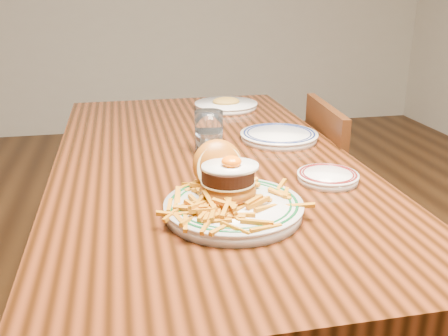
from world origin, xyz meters
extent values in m
cube|color=black|center=(0.00, 0.00, 0.72)|extent=(0.85, 1.60, 0.05)
cylinder|color=black|center=(-0.36, 0.74, 0.35)|extent=(0.07, 0.07, 0.70)
cylinder|color=black|center=(0.36, 0.74, 0.35)|extent=(0.07, 0.07, 0.70)
cube|color=#3A1E0C|center=(0.62, 0.16, 0.40)|extent=(0.43, 0.43, 0.04)
cube|color=#3A1E0C|center=(0.45, 0.17, 0.63)|extent=(0.06, 0.39, 0.42)
cylinder|color=#3A1E0C|center=(0.81, 0.31, 0.19)|extent=(0.04, 0.04, 0.38)
cylinder|color=#3A1E0C|center=(0.47, 0.34, 0.19)|extent=(0.04, 0.04, 0.38)
cylinder|color=#3A1E0C|center=(0.78, -0.02, 0.19)|extent=(0.04, 0.04, 0.38)
cylinder|color=#3A1E0C|center=(0.44, 0.01, 0.19)|extent=(0.04, 0.04, 0.38)
cylinder|color=silver|center=(0.00, -0.40, 0.76)|extent=(0.30, 0.30, 0.02)
cylinder|color=silver|center=(0.00, -0.40, 0.78)|extent=(0.30, 0.30, 0.01)
torus|color=#0D4B20|center=(0.00, -0.40, 0.78)|extent=(0.28, 0.28, 0.01)
torus|color=#0D4B20|center=(0.00, -0.40, 0.78)|extent=(0.25, 0.25, 0.01)
ellipsoid|color=#925A12|center=(-0.01, -0.36, 0.79)|extent=(0.13, 0.13, 0.06)
cylinder|color=beige|center=(-0.01, -0.36, 0.81)|extent=(0.12, 0.12, 0.00)
cylinder|color=black|center=(-0.01, -0.36, 0.83)|extent=(0.12, 0.12, 0.03)
ellipsoid|color=white|center=(0.00, -0.37, 0.85)|extent=(0.13, 0.11, 0.01)
ellipsoid|color=#FF6305|center=(0.00, -0.37, 0.86)|extent=(0.04, 0.04, 0.02)
ellipsoid|color=#925A12|center=(-0.02, -0.29, 0.83)|extent=(0.13, 0.12, 0.14)
cylinder|color=beige|center=(-0.01, -0.31, 0.83)|extent=(0.11, 0.05, 0.11)
cylinder|color=silver|center=(0.28, -0.26, 0.76)|extent=(0.15, 0.15, 0.02)
cylinder|color=silver|center=(0.28, -0.26, 0.77)|extent=(0.16, 0.16, 0.01)
torus|color=#551413|center=(0.28, -0.26, 0.77)|extent=(0.15, 0.15, 0.01)
torus|color=#551413|center=(0.28, -0.26, 0.77)|extent=(0.13, 0.13, 0.01)
cube|color=silver|center=(0.29, -0.25, 0.77)|extent=(0.09, 0.05, 0.00)
cylinder|color=silver|center=(0.26, 0.11, 0.76)|extent=(0.24, 0.24, 0.02)
cylinder|color=silver|center=(0.26, 0.11, 0.77)|extent=(0.25, 0.25, 0.01)
torus|color=#0E1949|center=(0.26, 0.11, 0.77)|extent=(0.23, 0.23, 0.01)
torus|color=#0E1949|center=(0.26, 0.11, 0.77)|extent=(0.21, 0.21, 0.01)
cylinder|color=white|center=(0.02, 0.04, 0.81)|extent=(0.08, 0.08, 0.13)
cylinder|color=silver|center=(0.02, 0.04, 0.78)|extent=(0.07, 0.07, 0.06)
cylinder|color=silver|center=(0.19, 0.57, 0.76)|extent=(0.25, 0.25, 0.02)
cylinder|color=silver|center=(0.19, 0.57, 0.77)|extent=(0.25, 0.25, 0.01)
ellipsoid|color=#B48C33|center=(0.19, 0.57, 0.78)|extent=(0.11, 0.09, 0.03)
camera|label=1|loc=(-0.22, -1.36, 1.22)|focal=40.00mm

